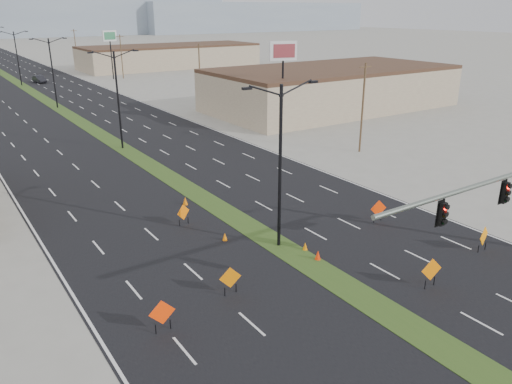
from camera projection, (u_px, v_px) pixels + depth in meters
ground at (441, 346)px, 21.91m from camera, size 600.00×600.00×0.00m
road_surface at (18, 83)px, 99.79m from camera, size 25.00×400.00×0.02m
median_strip at (18, 83)px, 99.79m from camera, size 2.00×400.00×0.04m
building_se_near at (332, 89)px, 73.82m from camera, size 36.00×18.00×5.50m
building_se_far at (171, 57)px, 126.62m from camera, size 44.00×16.00×5.00m
mesa_center at (25, 9)px, 271.68m from camera, size 220.00×50.00×28.00m
mesa_east at (250, 17)px, 338.96m from camera, size 160.00×50.00×18.00m
streetlight_0 at (280, 163)px, 29.39m from camera, size 5.15×0.24×10.02m
streetlight_1 at (118, 97)px, 51.19m from camera, size 5.15×0.24×10.02m
streetlight_2 at (53, 71)px, 73.00m from camera, size 5.15×0.24×10.02m
streetlight_3 at (17, 57)px, 94.80m from camera, size 5.15×0.24×10.02m
utility_pole_0 at (363, 107)px, 50.25m from camera, size 1.60×0.20×9.00m
utility_pole_1 at (200, 72)px, 77.50m from camera, size 1.60×0.20×9.00m
utility_pole_2 at (121, 56)px, 104.76m from camera, size 1.60×0.20×9.00m
utility_pole_3 at (76, 46)px, 132.02m from camera, size 1.60×0.20×9.00m
car_mid at (39, 79)px, 99.99m from camera, size 2.06×4.47×1.42m
construction_sign_0 at (162, 313)px, 22.58m from camera, size 1.23×0.20×1.65m
construction_sign_1 at (230, 279)px, 25.61m from camera, size 1.15×0.31×1.56m
construction_sign_2 at (183, 213)px, 33.96m from camera, size 1.07×0.42×1.49m
construction_sign_3 at (431, 271)px, 26.23m from camera, size 1.25×0.31×1.70m
construction_sign_4 at (378, 209)px, 34.42m from camera, size 1.17×0.36×1.60m
construction_sign_5 at (484, 237)px, 30.18m from camera, size 1.20×0.34×1.64m
cone_0 at (318, 255)px, 29.35m from camera, size 0.49×0.49×0.62m
cone_1 at (225, 237)px, 31.84m from camera, size 0.42×0.42×0.53m
cone_2 at (305, 246)px, 30.53m from camera, size 0.42×0.42×0.54m
cone_3 at (185, 201)px, 37.64m from camera, size 0.49×0.49×0.64m
pole_sign_east_near at (283, 57)px, 59.81m from camera, size 3.32×1.38×10.37m
pole_sign_east_far at (110, 39)px, 102.91m from camera, size 3.19×1.10×9.82m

